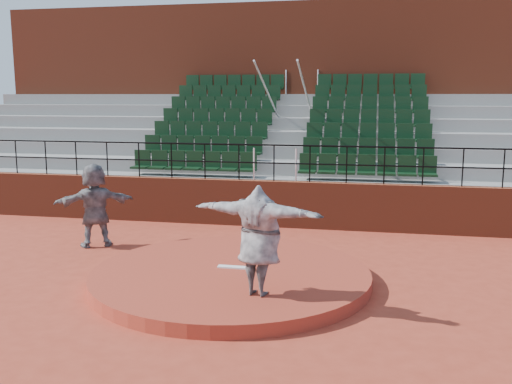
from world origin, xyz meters
TOP-DOWN VIEW (x-y plane):
  - ground at (0.00, 0.00)m, footprint 90.00×90.00m
  - pitchers_mound at (0.00, 0.00)m, footprint 5.50×5.50m
  - pitching_rubber at (0.00, 0.15)m, footprint 0.60×0.15m
  - boundary_wall at (0.00, 5.00)m, footprint 24.00×0.30m
  - wall_railing at (0.00, 5.00)m, footprint 24.04×0.05m
  - seating_deck at (0.00, 8.64)m, footprint 24.00×5.97m
  - press_box_facade at (0.00, 12.60)m, footprint 24.00×3.00m
  - pitcher at (0.82, -1.24)m, footprint 2.45×1.20m
  - fielder at (-3.91, 2.02)m, footprint 1.94×1.53m

SIDE VIEW (x-z plane):
  - ground at x=0.00m, z-range 0.00..0.00m
  - pitchers_mound at x=0.00m, z-range 0.00..0.25m
  - pitching_rubber at x=0.00m, z-range 0.25..0.28m
  - boundary_wall at x=0.00m, z-range 0.00..1.30m
  - fielder at x=-3.91m, z-range 0.00..2.05m
  - pitcher at x=0.82m, z-range 0.25..2.17m
  - seating_deck at x=0.00m, z-range -0.86..3.77m
  - wall_railing at x=0.00m, z-range 1.52..2.54m
  - press_box_facade at x=0.00m, z-range 0.00..7.10m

